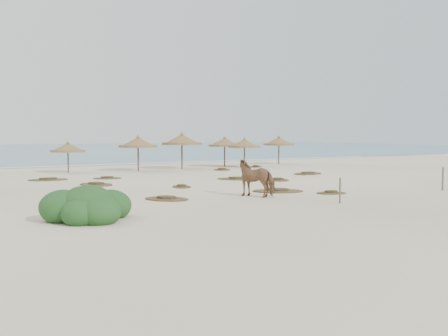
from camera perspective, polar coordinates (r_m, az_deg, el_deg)
The scene contains 25 objects.
ground at distance 25.53m, azimuth 2.39°, elevation -2.87°, with size 160.00×160.00×0.00m, color beige.
ocean at distance 97.28m, azimuth -22.48°, elevation 1.90°, with size 200.00×100.00×0.01m, color #275B76.
foam_line at distance 49.32m, azimuth -14.31°, elevation 0.33°, with size 70.00×0.60×0.01m, color white.
palapa_2 at distance 40.17m, azimuth -17.42°, elevation 2.19°, with size 2.85×2.85×2.46m.
palapa_3 at distance 40.83m, azimuth -9.80°, elevation 2.85°, with size 3.28×3.28×2.93m.
palapa_4 at distance 42.83m, azimuth -4.84°, elevation 3.20°, with size 4.05×4.05×3.18m.
palapa_5 at distance 45.83m, azimuth 0.07°, elevation 2.91°, with size 3.97×3.97×2.82m.
palapa_6 at distance 44.77m, azimuth 2.35°, elevation 2.77°, with size 2.96×2.96×2.71m.
palapa_7 at distance 49.63m, azimuth 6.28°, elevation 3.01°, with size 3.80×3.80×2.86m.
horse at distance 24.19m, azimuth 3.77°, elevation -1.13°, with size 0.97×2.12×1.79m, color #8E6440.
fence_post_near at distance 22.29m, azimuth 13.11°, elevation -2.53°, with size 0.08×0.08×1.12m, color #6A5D4F.
fence_post_far at distance 29.02m, azimuth 23.72°, elevation -1.14°, with size 0.09×0.09×1.25m, color #6A5D4F.
bush at distance 18.12m, azimuth -15.24°, elevation -4.32°, with size 3.24×2.85×1.45m.
scrub_1 at distance 30.37m, azimuth -14.40°, elevation -1.80°, with size 2.25×2.82×0.16m.
scrub_2 at distance 28.30m, azimuth -4.87°, elevation -2.11°, with size 1.31×1.74×0.16m.
scrub_3 at distance 33.02m, azimuth 1.48°, elevation -1.22°, with size 3.12×3.05×0.16m.
scrub_4 at distance 32.51m, azimuth 6.24°, elevation -1.32°, with size 1.95×2.33×0.16m.
scrub_5 at distance 37.81m, azimuth 9.58°, elevation -0.61°, with size 3.20×2.61×0.16m.
scrub_6 at distance 34.41m, azimuth -19.47°, elevation -1.24°, with size 2.77×2.06×0.16m.
scrub_7 at distance 41.37m, azimuth -0.20°, elevation -0.16°, with size 2.29×2.53×0.16m.
scrub_9 at distance 26.28m, azimuth 6.13°, elevation -2.58°, with size 3.20×2.87×0.16m.
scrub_10 at distance 45.22m, azimuth 3.69°, elevation 0.18°, with size 1.85×1.99×0.16m.
scrub_11 at distance 23.14m, azimuth -6.60°, elevation -3.48°, with size 2.43×2.64×0.16m.
scrub_12 at distance 25.80m, azimuth 12.15°, elevation -2.77°, with size 1.79×1.48×0.16m.
scrub_13 at distance 34.38m, azimuth -13.20°, elevation -1.12°, with size 2.12×1.61×0.16m.
Camera 1 is at (-13.83, -21.25, 3.05)m, focal length 40.00 mm.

